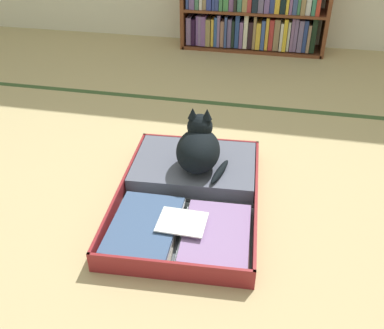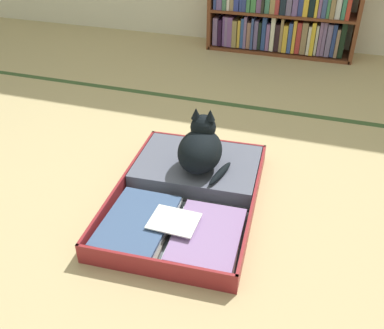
{
  "view_description": "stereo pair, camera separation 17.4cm",
  "coord_description": "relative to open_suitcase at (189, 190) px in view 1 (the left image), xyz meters",
  "views": [
    {
      "loc": [
        0.41,
        -1.41,
        1.21
      ],
      "look_at": [
        0.09,
        0.13,
        0.16
      ],
      "focal_mm": 39.87,
      "sensor_mm": 36.0,
      "label": 1
    },
    {
      "loc": [
        0.58,
        -1.36,
        1.21
      ],
      "look_at": [
        0.09,
        0.13,
        0.16
      ],
      "focal_mm": 39.87,
      "sensor_mm": 36.0,
      "label": 2
    }
  ],
  "objects": [
    {
      "name": "ground_plane",
      "position": [
        -0.08,
        -0.1,
        -0.04
      ],
      "size": [
        10.0,
        10.0,
        0.0
      ],
      "primitive_type": "plane",
      "color": "tan"
    },
    {
      "name": "tatami_border",
      "position": [
        -0.08,
        1.0,
        -0.04
      ],
      "size": [
        4.8,
        0.05,
        0.0
      ],
      "color": "#344F28",
      "rests_on": "ground_plane"
    },
    {
      "name": "open_suitcase",
      "position": [
        0.0,
        0.0,
        0.0
      ],
      "size": [
        0.67,
        0.93,
        0.09
      ],
      "color": "maroon",
      "rests_on": "ground_plane"
    },
    {
      "name": "black_cat",
      "position": [
        0.02,
        0.13,
        0.15
      ],
      "size": [
        0.26,
        0.28,
        0.28
      ],
      "color": "black",
      "rests_on": "open_suitcase"
    }
  ]
}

